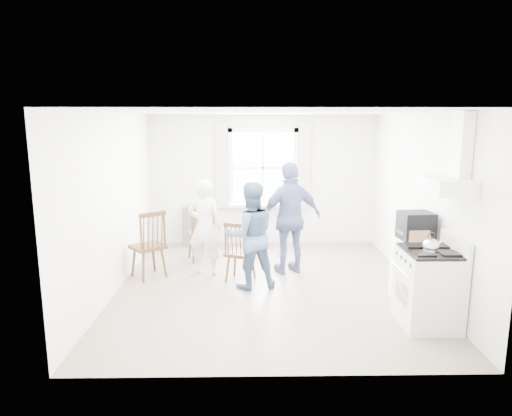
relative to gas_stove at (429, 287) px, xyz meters
The scene contains 16 objects.
room_shell 2.48m from the gas_stove, 144.75° to the left, with size 4.62×5.12×2.64m.
window_assembly 4.36m from the gas_stove, 116.71° to the left, with size 1.88×0.24×1.70m.
range_hood 1.43m from the gas_stove, ahead, with size 0.45×0.76×0.94m.
shelf_unit 4.95m from the gas_stove, 131.97° to the left, with size 0.40×0.30×0.80m, color slate.
gas_stove is the anchor object (origin of this frame).
kettle 0.58m from the gas_stove, 116.32° to the right, with size 0.18×0.18×0.26m.
low_cabinet 0.70m from the gas_stove, 84.32° to the left, with size 0.50×0.55×0.90m, color white.
stereo_stack 0.93m from the gas_stove, 85.44° to the left, with size 0.45×0.41×0.38m.
cardboard_box 0.74m from the gas_stove, 84.93° to the left, with size 0.26×0.19×0.17m, color #A1704E.
windsor_chair_a 3.98m from the gas_stove, 139.33° to the left, with size 0.56×0.56×1.06m.
windsor_chair_b 2.81m from the gas_stove, 147.62° to the left, with size 0.53×0.52×0.97m.
windsor_chair_c 4.11m from the gas_stove, 155.56° to the left, with size 0.65×0.65×1.11m.
person_left 3.51m from the gas_stove, 146.35° to the left, with size 0.57×0.57×1.57m, color white.
person_mid 2.56m from the gas_stove, 148.90° to the left, with size 0.78×0.78×1.61m, color #4B658B.
person_right 2.55m from the gas_stove, 127.19° to the left, with size 1.07×1.07×1.83m, color navy.
potted_plant 3.98m from the gas_stove, 109.66° to the left, with size 0.18×0.18×0.33m, color #327239.
Camera 1 is at (-0.29, -6.60, 2.49)m, focal length 32.00 mm.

